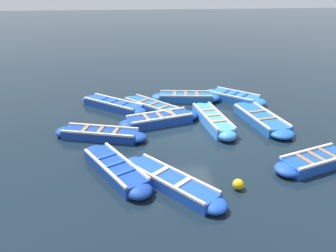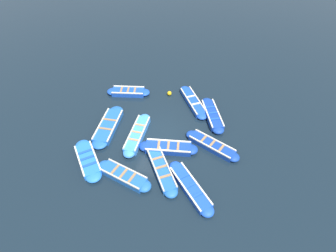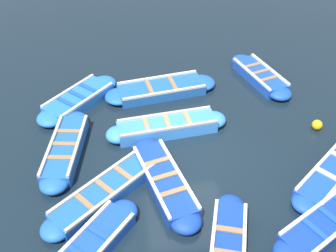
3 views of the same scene
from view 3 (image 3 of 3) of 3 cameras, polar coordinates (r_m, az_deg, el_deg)
ground_plane at (r=11.14m, az=2.89°, el=-4.72°), size 120.00×120.00×0.00m
boat_drifting at (r=10.19m, az=-9.04°, el=-9.39°), size 3.01×3.31×0.39m
boat_outer_left at (r=10.20m, az=22.30°, el=-12.73°), size 2.38×3.42×0.43m
boat_stern_in at (r=13.31m, az=-12.83°, el=3.76°), size 2.99×2.86×0.41m
boat_centre at (r=13.48m, az=-0.99°, el=5.35°), size 1.59×3.98×0.39m
boat_bow_out at (r=11.47m, az=22.95°, el=-5.95°), size 2.95×3.34×0.39m
boat_inner_gap at (r=14.54m, az=13.20°, el=7.08°), size 3.22×1.71×0.41m
boat_alongside at (r=11.51m, az=-14.63°, el=-3.23°), size 3.43×1.25×0.43m
boat_end_of_row at (r=11.83m, az=-0.12°, el=-0.12°), size 1.17×3.77×0.47m
boat_mid_row at (r=10.28m, az=-0.49°, el=-8.00°), size 3.54×1.68×0.43m
buoy_orange_near at (r=12.81m, az=20.83°, el=0.16°), size 0.32×0.32×0.32m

